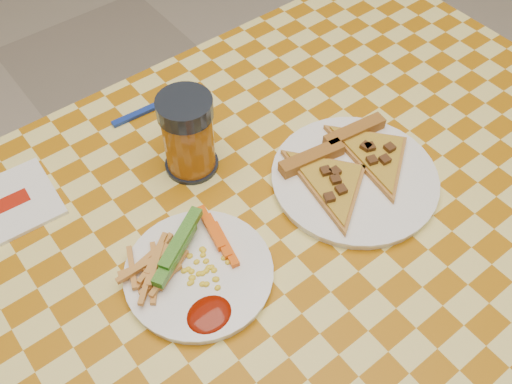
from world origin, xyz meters
The scene contains 8 objects.
table centered at (0.00, 0.00, 0.68)m, with size 1.28×0.88×0.76m.
plate_left centered at (-0.12, 0.02, 0.76)m, with size 0.20×0.20×0.01m, color white.
plate_right centered at (0.16, 0.01, 0.76)m, with size 0.25×0.25×0.01m, color white.
fries_veggies centered at (-0.13, 0.04, 0.78)m, with size 0.18×0.17×0.04m.
pizza_slices centered at (0.16, 0.03, 0.78)m, with size 0.25×0.23×0.02m.
drink_glass centered at (-0.02, 0.20, 0.82)m, with size 0.08×0.08×0.14m.
napkin centered at (-0.28, 0.30, 0.76)m, with size 0.15×0.14×0.01m.
fork centered at (0.00, 0.34, 0.76)m, with size 0.14×0.02×0.01m.
Camera 1 is at (-0.30, -0.33, 1.44)m, focal length 40.00 mm.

